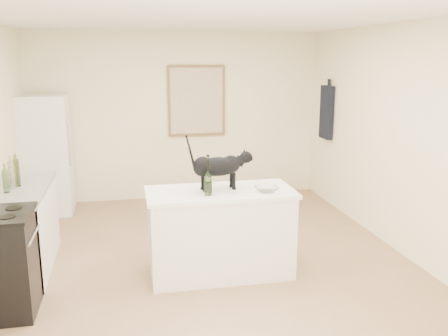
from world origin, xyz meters
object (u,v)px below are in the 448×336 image
(wine_bottle, at_px, (208,178))
(glass_bowl, at_px, (266,189))
(black_cat, at_px, (217,169))
(fridge, at_px, (46,155))

(wine_bottle, distance_m, glass_bowl, 0.61)
(glass_bowl, bearing_deg, black_cat, 158.85)
(black_cat, relative_size, wine_bottle, 1.74)
(wine_bottle, height_order, glass_bowl, wine_bottle)
(wine_bottle, relative_size, glass_bowl, 1.47)
(black_cat, distance_m, glass_bowl, 0.53)
(wine_bottle, bearing_deg, fridge, 125.23)
(wine_bottle, bearing_deg, glass_bowl, 0.18)
(black_cat, relative_size, glass_bowl, 2.55)
(fridge, distance_m, glass_bowl, 3.67)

